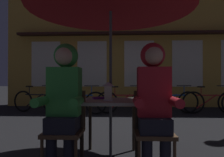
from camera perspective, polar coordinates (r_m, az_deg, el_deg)
cafe_table at (r=2.66m, az=-0.38°, el=-8.07°), size 0.72×0.72×0.74m
lantern at (r=2.55m, az=-1.04°, el=-3.38°), size 0.11×0.11×0.23m
chair_left at (r=2.40m, az=-12.67°, el=-12.50°), size 0.40×0.40×0.87m
chair_right at (r=2.34m, az=11.21°, el=-12.81°), size 0.40×0.40×0.87m
person_left_hooded at (r=2.30m, az=-13.03°, el=-4.06°), size 0.45×0.56×1.40m
person_right_hooded at (r=2.24m, az=11.41°, el=-4.16°), size 0.45×0.56×1.40m
shopfront_building at (r=8.32m, az=7.27°, el=14.18°), size 10.00×0.93×6.20m
bicycle_nearest at (r=6.78m, az=-19.82°, el=-5.87°), size 1.65×0.40×0.84m
bicycle_second at (r=6.21m, az=-9.10°, el=-6.39°), size 1.67×0.29×0.84m
bicycle_third at (r=6.15m, az=3.43°, el=-6.44°), size 1.68×0.08×0.84m
bicycle_fourth at (r=6.39m, az=16.00°, el=-6.20°), size 1.67×0.30×0.84m
bicycle_fifth at (r=6.77m, az=25.54°, el=-5.85°), size 1.68×0.10×0.84m
book at (r=2.82m, az=-3.18°, el=-5.33°), size 0.23×0.20×0.02m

